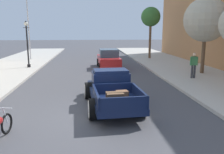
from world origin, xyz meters
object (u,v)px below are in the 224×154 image
object	(u,v)px
street_lamp_far	(27,41)
flagpole	(29,5)
street_tree_third	(151,17)
pedestrian_sidewalk_right	(194,64)
car_background_red	(109,59)
street_tree_second	(206,20)
hotrod_truck_navy	(111,88)

from	to	relation	value
street_lamp_far	flagpole	distance (m)	6.56
flagpole	street_tree_third	bearing A→B (deg)	-0.42
pedestrian_sidewalk_right	flagpole	distance (m)	17.69
car_background_red	street_tree_third	distance (m)	8.52
street_tree_second	street_tree_third	xyz separation A→B (m)	(-1.45, 9.49, 0.65)
hotrod_truck_navy	street_lamp_far	bearing A→B (deg)	120.19
flagpole	street_tree_second	bearing A→B (deg)	-33.93
hotrod_truck_navy	flagpole	distance (m)	18.02
flagpole	street_tree_second	size ratio (longest dim) A/B	1.71
street_lamp_far	street_tree_second	bearing A→B (deg)	-16.89
hotrod_truck_navy	pedestrian_sidewalk_right	xyz separation A→B (m)	(5.86, 4.58, 0.33)
street_lamp_far	street_tree_second	world-z (taller)	street_tree_second
hotrod_truck_navy	street_tree_third	size ratio (longest dim) A/B	0.90
hotrod_truck_navy	pedestrian_sidewalk_right	world-z (taller)	pedestrian_sidewalk_right
flagpole	street_lamp_far	bearing A→B (deg)	-80.48
car_background_red	street_tree_second	xyz separation A→B (m)	(6.55, -3.85, 3.18)
hotrod_truck_navy	street_tree_third	bearing A→B (deg)	69.60
street_tree_third	flagpole	bearing A→B (deg)	179.58
street_lamp_far	hotrod_truck_navy	bearing A→B (deg)	-59.81
pedestrian_sidewalk_right	street_tree_second	bearing A→B (deg)	49.49
hotrod_truck_navy	car_background_red	distance (m)	10.15
pedestrian_sidewalk_right	street_tree_second	xyz separation A→B (m)	(1.45, 1.70, 2.86)
street_lamp_far	flagpole	bearing A→B (deg)	99.52
street_tree_second	street_tree_third	distance (m)	9.62
pedestrian_sidewalk_right	hotrod_truck_navy	bearing A→B (deg)	-141.99
hotrod_truck_navy	street_tree_third	world-z (taller)	street_tree_third
street_lamp_far	street_tree_third	xyz separation A→B (m)	(11.87, 5.45, 2.21)
street_lamp_far	car_background_red	bearing A→B (deg)	-1.67
street_lamp_far	street_tree_third	bearing A→B (deg)	24.65
car_background_red	pedestrian_sidewalk_right	distance (m)	7.54
pedestrian_sidewalk_right	flagpole	bearing A→B (deg)	138.60
flagpole	street_tree_third	size ratio (longest dim) A/B	1.65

